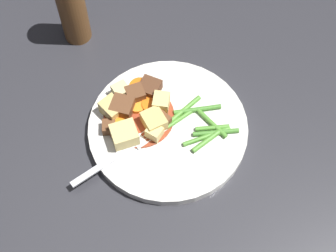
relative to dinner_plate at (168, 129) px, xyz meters
name	(u,v)px	position (x,y,z in m)	size (l,w,h in m)	color
ground_plane	(168,131)	(0.00, 0.00, -0.01)	(3.00, 3.00, 0.00)	#2D2D33
dinner_plate	(168,129)	(0.00, 0.00, 0.00)	(0.26, 0.26, 0.02)	white
stew_sauce	(139,116)	(0.05, -0.01, 0.01)	(0.12, 0.12, 0.00)	#93381E
carrot_slice_0	(120,126)	(0.08, 0.01, 0.01)	(0.03, 0.03, 0.01)	orange
carrot_slice_1	(137,105)	(0.05, -0.03, 0.01)	(0.03, 0.03, 0.01)	orange
carrot_slice_2	(140,88)	(0.05, -0.06, 0.01)	(0.04, 0.04, 0.01)	orange
carrot_slice_3	(152,105)	(0.03, -0.03, 0.01)	(0.03, 0.03, 0.01)	orange
carrot_slice_4	(157,115)	(0.02, -0.02, 0.02)	(0.03, 0.03, 0.01)	orange
potato_chunk_0	(112,109)	(0.09, -0.02, 0.02)	(0.03, 0.04, 0.03)	#DBBC6B
potato_chunk_1	(154,122)	(0.02, 0.00, 0.02)	(0.04, 0.03, 0.03)	#DBBC6B
potato_chunk_2	(154,133)	(0.02, 0.02, 0.02)	(0.02, 0.02, 0.02)	#E5CC7A
potato_chunk_3	(161,103)	(0.01, -0.03, 0.02)	(0.03, 0.03, 0.03)	#E5CC7A
potato_chunk_4	(121,91)	(0.08, -0.05, 0.02)	(0.02, 0.02, 0.02)	#EAD68C
potato_chunk_5	(124,135)	(0.07, 0.03, 0.02)	(0.04, 0.04, 0.03)	#E5CC7A
meat_chunk_0	(122,107)	(0.08, -0.02, 0.02)	(0.03, 0.03, 0.03)	brown
meat_chunk_1	(109,127)	(0.09, 0.01, 0.02)	(0.02, 0.02, 0.02)	brown
meat_chunk_2	(150,88)	(0.03, -0.06, 0.02)	(0.03, 0.03, 0.02)	#56331E
meat_chunk_3	(163,120)	(0.01, -0.01, 0.02)	(0.02, 0.02, 0.02)	brown
meat_chunk_4	(135,95)	(0.06, -0.05, 0.02)	(0.03, 0.03, 0.02)	brown
green_bean_0	(206,141)	(-0.06, 0.03, 0.01)	(0.01, 0.01, 0.05)	#599E38
green_bean_1	(212,123)	(-0.07, -0.01, 0.01)	(0.01, 0.01, 0.06)	#599E38
green_bean_2	(207,136)	(-0.06, 0.02, 0.01)	(0.01, 0.01, 0.08)	#599E38
green_bean_3	(216,132)	(-0.08, 0.01, 0.01)	(0.01, 0.01, 0.07)	#4C8E33
green_bean_4	(180,119)	(-0.02, -0.01, 0.01)	(0.01, 0.01, 0.06)	#599E38
green_bean_5	(212,126)	(-0.07, 0.00, 0.01)	(0.01, 0.01, 0.05)	#599E38
green_bean_6	(185,109)	(-0.03, -0.03, 0.01)	(0.01, 0.01, 0.07)	#599E38
green_bean_7	(197,109)	(-0.05, -0.03, 0.01)	(0.01, 0.01, 0.08)	#4C8E33
fork	(123,152)	(0.07, 0.05, 0.01)	(0.14, 0.13, 0.00)	silver
pepper_mill	(71,6)	(0.18, -0.19, 0.07)	(0.05, 0.05, 0.15)	brown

